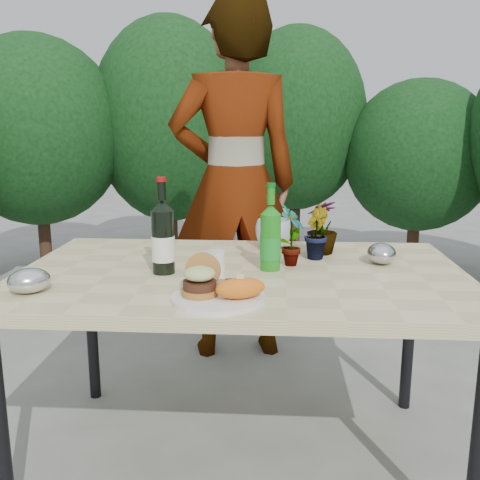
# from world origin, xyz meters

# --- Properties ---
(ground) EXTENTS (80.00, 80.00, 0.00)m
(ground) POSITION_xyz_m (0.00, 0.00, 0.00)
(ground) COLOR slate
(ground) RESTS_ON ground
(patio_table) EXTENTS (1.60, 1.00, 0.75)m
(patio_table) POSITION_xyz_m (0.00, 0.00, 0.69)
(patio_table) COLOR beige
(patio_table) RESTS_ON ground
(shrub_hedge) EXTENTS (6.82, 5.03, 2.15)m
(shrub_hedge) POSITION_xyz_m (0.03, 1.78, 1.14)
(shrub_hedge) COLOR #382316
(shrub_hedge) RESTS_ON ground
(dinner_plate) EXTENTS (0.28, 0.28, 0.01)m
(dinner_plate) POSITION_xyz_m (-0.05, -0.33, 0.76)
(dinner_plate) COLOR white
(dinner_plate) RESTS_ON patio_table
(burger_stack) EXTENTS (0.11, 0.16, 0.11)m
(burger_stack) POSITION_xyz_m (-0.10, -0.32, 0.81)
(burger_stack) COLOR #B7722D
(burger_stack) RESTS_ON dinner_plate
(sweet_potato) EXTENTS (0.17, 0.12, 0.06)m
(sweet_potato) POSITION_xyz_m (0.02, -0.35, 0.80)
(sweet_potato) COLOR orange
(sweet_potato) RESTS_ON dinner_plate
(grilled_veg) EXTENTS (0.08, 0.05, 0.03)m
(grilled_veg) POSITION_xyz_m (-0.03, -0.24, 0.78)
(grilled_veg) COLOR olive
(grilled_veg) RESTS_ON dinner_plate
(wine_bottle) EXTENTS (0.08, 0.08, 0.34)m
(wine_bottle) POSITION_xyz_m (-0.27, -0.05, 0.87)
(wine_bottle) COLOR black
(wine_bottle) RESTS_ON patio_table
(sparkling_water) EXTENTS (0.08, 0.08, 0.31)m
(sparkling_water) POSITION_xyz_m (0.10, 0.02, 0.87)
(sparkling_water) COLOR #187F17
(sparkling_water) RESTS_ON patio_table
(plastic_cup) EXTENTS (0.07, 0.07, 0.09)m
(plastic_cup) POSITION_xyz_m (-0.09, -0.10, 0.80)
(plastic_cup) COLOR white
(plastic_cup) RESTS_ON patio_table
(seedling_left) EXTENTS (0.12, 0.14, 0.23)m
(seedling_left) POSITION_xyz_m (0.18, 0.08, 0.87)
(seedling_left) COLOR #2C6021
(seedling_left) RESTS_ON patio_table
(seedling_mid) EXTENTS (0.10, 0.12, 0.20)m
(seedling_mid) POSITION_xyz_m (0.28, 0.20, 0.85)
(seedling_mid) COLOR #225A1F
(seedling_mid) RESTS_ON patio_table
(seedling_right) EXTENTS (0.17, 0.17, 0.22)m
(seedling_right) POSITION_xyz_m (0.31, 0.28, 0.86)
(seedling_right) COLOR #25591E
(seedling_right) RESTS_ON patio_table
(blue_bowl) EXTENTS (0.17, 0.17, 0.12)m
(blue_bowl) POSITION_xyz_m (0.11, 0.37, 0.81)
(blue_bowl) COLOR silver
(blue_bowl) RESTS_ON patio_table
(foil_packet_left) EXTENTS (0.17, 0.17, 0.08)m
(foil_packet_left) POSITION_xyz_m (-0.64, -0.30, 0.79)
(foil_packet_left) COLOR #BBBCC2
(foil_packet_left) RESTS_ON patio_table
(foil_packet_right) EXTENTS (0.11, 0.14, 0.08)m
(foil_packet_right) POSITION_xyz_m (0.52, 0.13, 0.79)
(foil_packet_right) COLOR #ADAFB4
(foil_packet_right) RESTS_ON patio_table
(person) EXTENTS (0.77, 0.59, 1.90)m
(person) POSITION_xyz_m (-0.10, 0.99, 0.95)
(person) COLOR #8E5C47
(person) RESTS_ON ground
(terracotta_pot) EXTENTS (0.17, 0.17, 0.14)m
(terracotta_pot) POSITION_xyz_m (-1.69, 1.83, 0.07)
(terracotta_pot) COLOR #B54F2E
(terracotta_pot) RESTS_ON ground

